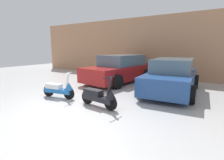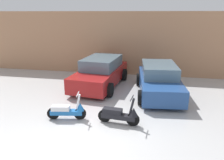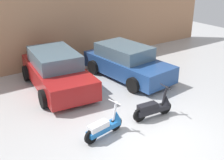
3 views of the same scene
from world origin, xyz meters
name	(u,v)px [view 3 (image 3 of 3)]	position (x,y,z in m)	size (l,w,h in m)	color
ground_plane	(154,134)	(0.00, 0.00, 0.00)	(28.00, 28.00, 0.00)	#B2B2B2
wall_back	(51,27)	(0.00, 7.17, 1.89)	(19.60, 0.12, 3.78)	tan
scooter_front_left	(105,125)	(-1.22, 0.74, 0.35)	(1.40, 0.55, 0.98)	black
scooter_front_right	(155,107)	(0.68, 0.73, 0.36)	(1.47, 0.53, 1.03)	black
car_rear_left	(56,71)	(-0.95, 4.70, 0.71)	(2.47, 4.52, 1.48)	maroon
car_rear_center	(127,62)	(2.02, 4.00, 0.67)	(2.31, 4.30, 1.41)	navy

